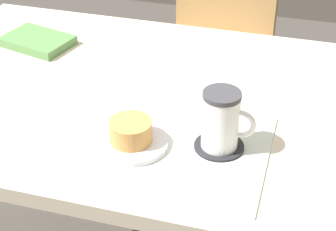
{
  "coord_description": "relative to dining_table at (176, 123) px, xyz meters",
  "views": [
    {
      "loc": [
        0.29,
        -1.08,
        1.41
      ],
      "look_at": [
        0.02,
        -0.15,
        0.77
      ],
      "focal_mm": 60.0,
      "sensor_mm": 36.0,
      "label": 1
    }
  ],
  "objects": [
    {
      "name": "coffee_coaster",
      "position": [
        0.14,
        -0.17,
        0.08
      ],
      "size": [
        0.1,
        0.1,
        0.0
      ],
      "primitive_type": "cylinder",
      "color": "#232328",
      "rests_on": "placemat"
    },
    {
      "name": "coffee_mug",
      "position": [
        0.14,
        -0.17,
        0.14
      ],
      "size": [
        0.11,
        0.08,
        0.13
      ],
      "color": "white",
      "rests_on": "coffee_coaster"
    },
    {
      "name": "wooden_chair",
      "position": [
        -0.06,
        0.76,
        -0.14
      ],
      "size": [
        0.47,
        0.47,
        0.92
      ],
      "rotation": [
        0.0,
        0.0,
        3.02
      ],
      "color": "tan",
      "rests_on": "ground_plane"
    },
    {
      "name": "placemat",
      "position": [
        0.02,
        -0.19,
        0.07
      ],
      "size": [
        0.43,
        0.33,
        0.0
      ],
      "primitive_type": "cube",
      "color": "silver",
      "rests_on": "dining_table"
    },
    {
      "name": "small_book",
      "position": [
        -0.44,
        0.16,
        0.08
      ],
      "size": [
        0.2,
        0.16,
        0.02
      ],
      "primitive_type": "cube",
      "rotation": [
        0.0,
        0.0,
        -0.25
      ],
      "color": "#598C4C",
      "rests_on": "dining_table"
    },
    {
      "name": "pastry_plate",
      "position": [
        -0.04,
        -0.21,
        0.08
      ],
      "size": [
        0.15,
        0.15,
        0.01
      ],
      "primitive_type": "cylinder",
      "color": "white",
      "rests_on": "placemat"
    },
    {
      "name": "dining_table",
      "position": [
        0.0,
        0.0,
        0.0
      ],
      "size": [
        1.37,
        0.8,
        0.72
      ],
      "color": "beige",
      "rests_on": "ground_plane"
    },
    {
      "name": "pastry",
      "position": [
        -0.04,
        -0.21,
        0.11
      ],
      "size": [
        0.09,
        0.09,
        0.05
      ],
      "primitive_type": "cylinder",
      "color": "tan",
      "rests_on": "pastry_plate"
    }
  ]
}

